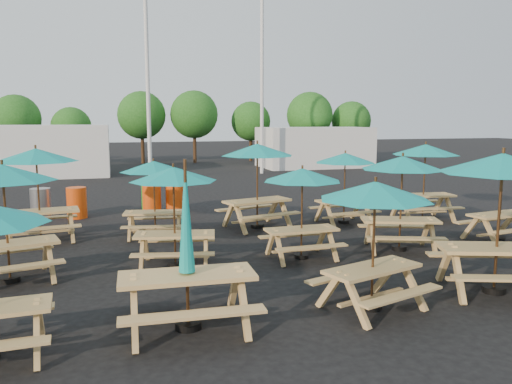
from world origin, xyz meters
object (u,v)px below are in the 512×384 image
object	(u,v)px
picnic_unit_3	(187,261)
picnic_unit_14	(425,154)
picnic_unit_2	(36,161)
picnic_unit_6	(375,199)
picnic_unit_1	(3,180)
picnic_unit_10	(402,169)
waste_bin_4	(175,198)
picnic_unit_8	(257,155)
waste_bin_2	(152,199)
picnic_unit_5	(154,171)
picnic_unit_7	(302,181)
waste_bin_3	(151,198)
picnic_unit_11	(345,162)
waste_bin_1	(77,203)
picnic_unit_4	(173,180)
picnic_unit_13	(503,169)
picnic_unit_9	(502,172)
waste_bin_0	(41,204)

from	to	relation	value
picnic_unit_3	picnic_unit_14	size ratio (longest dim) A/B	1.07
picnic_unit_2	picnic_unit_6	bearing A→B (deg)	-55.86
picnic_unit_1	picnic_unit_3	world-z (taller)	picnic_unit_3
picnic_unit_10	picnic_unit_14	world-z (taller)	picnic_unit_14
picnic_unit_3	picnic_unit_2	bearing A→B (deg)	115.90
picnic_unit_6	waste_bin_4	world-z (taller)	picnic_unit_6
picnic_unit_1	picnic_unit_8	distance (m)	6.81
waste_bin_4	waste_bin_2	bearing A→B (deg)	-178.10
picnic_unit_5	picnic_unit_10	distance (m)	6.26
picnic_unit_2	picnic_unit_7	world-z (taller)	picnic_unit_2
picnic_unit_2	picnic_unit_10	bearing A→B (deg)	-29.53
picnic_unit_10	waste_bin_3	xyz separation A→B (m)	(-5.34, 6.66, -1.46)
picnic_unit_2	picnic_unit_3	bearing A→B (deg)	-74.06
picnic_unit_11	waste_bin_4	size ratio (longest dim) A/B	2.18
picnic_unit_10	waste_bin_4	bearing A→B (deg)	144.79
picnic_unit_3	waste_bin_1	size ratio (longest dim) A/B	2.58
picnic_unit_2	picnic_unit_6	distance (m)	8.75
picnic_unit_1	picnic_unit_4	distance (m)	3.19
picnic_unit_6	waste_bin_2	distance (m)	10.09
picnic_unit_3	picnic_unit_4	world-z (taller)	picnic_unit_3
picnic_unit_3	waste_bin_2	world-z (taller)	picnic_unit_3
picnic_unit_3	picnic_unit_13	world-z (taller)	picnic_unit_3
picnic_unit_3	picnic_unit_11	world-z (taller)	picnic_unit_3
picnic_unit_7	waste_bin_3	size ratio (longest dim) A/B	2.09
picnic_unit_2	picnic_unit_10	xyz separation A→B (m)	(8.35, -3.32, -0.11)
picnic_unit_3	picnic_unit_4	size ratio (longest dim) A/B	1.18
picnic_unit_5	waste_bin_1	world-z (taller)	picnic_unit_5
picnic_unit_1	picnic_unit_6	bearing A→B (deg)	-42.93
picnic_unit_4	picnic_unit_9	size ratio (longest dim) A/B	0.78
picnic_unit_4	waste_bin_4	world-z (taller)	picnic_unit_4
picnic_unit_8	picnic_unit_13	size ratio (longest dim) A/B	1.19
picnic_unit_2	waste_bin_0	xyz separation A→B (m)	(-0.37, 3.03, -1.57)
picnic_unit_3	picnic_unit_8	distance (m)	7.18
picnic_unit_9	waste_bin_0	bearing A→B (deg)	151.56
picnic_unit_9	picnic_unit_8	bearing A→B (deg)	130.72
picnic_unit_14	picnic_unit_9	bearing A→B (deg)	-108.07
picnic_unit_4	picnic_unit_13	bearing A→B (deg)	10.95
picnic_unit_13	waste_bin_0	distance (m)	13.31
picnic_unit_2	picnic_unit_3	xyz separation A→B (m)	(2.84, -6.44, -1.02)
picnic_unit_11	picnic_unit_14	size ratio (longest dim) A/B	0.90
picnic_unit_3	waste_bin_2	bearing A→B (deg)	90.93
picnic_unit_10	waste_bin_3	size ratio (longest dim) A/B	2.52
picnic_unit_8	waste_bin_1	distance (m)	6.10
picnic_unit_13	waste_bin_4	world-z (taller)	picnic_unit_13
waste_bin_0	waste_bin_3	distance (m)	3.40
picnic_unit_2	waste_bin_1	size ratio (longest dim) A/B	2.45
picnic_unit_8	picnic_unit_14	distance (m)	5.31
picnic_unit_3	waste_bin_3	size ratio (longest dim) A/B	2.58
picnic_unit_14	waste_bin_1	world-z (taller)	picnic_unit_14
picnic_unit_4	picnic_unit_13	distance (m)	8.26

